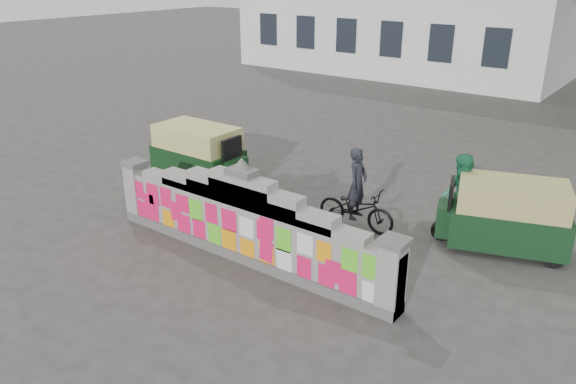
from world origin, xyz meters
name	(u,v)px	position (x,y,z in m)	size (l,w,h in m)	color
ground	(245,258)	(0.00, 0.00, 0.00)	(100.00, 100.00, 0.00)	#383533
parapet_wall	(243,223)	(0.00, -0.01, 0.75)	(6.48, 0.44, 2.01)	#4C4C49
cyclist_bike	(356,209)	(0.99, 2.41, 0.44)	(0.59, 1.69, 0.89)	black
cyclist_rider	(357,195)	(0.99, 2.41, 0.75)	(0.55, 0.36, 1.51)	black
pedestrian	(460,195)	(2.78, 3.42, 0.85)	(0.83, 0.65, 1.70)	#20784D
rickshaw_left	(200,154)	(-3.57, 2.42, 0.75)	(2.62, 1.23, 1.45)	black
rickshaw_right	(506,215)	(3.75, 3.32, 0.72)	(2.57, 1.78, 1.38)	black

